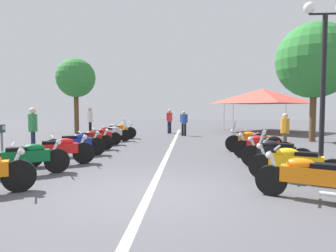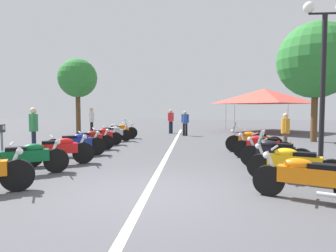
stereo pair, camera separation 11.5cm
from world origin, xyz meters
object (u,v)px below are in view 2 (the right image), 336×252
Objects in this scene: motorcycle_left_row_6 at (113,133)px; parking_meter at (2,139)px; bystander_0 at (92,119)px; event_tent at (264,96)px; motorcycle_right_row_3 at (262,146)px; motorcycle_right_row_1 at (293,163)px; motorcycle_left_row_3 at (76,144)px; roadside_tree_1 at (316,60)px; motorcycle_left_row_5 at (101,136)px; traffic_cone_0 at (290,149)px; bystander_1 at (34,127)px; motorcycle_right_row_4 at (253,141)px; motorcycle_left_row_7 at (120,131)px; bystander_2 at (185,121)px; roadside_tree_0 at (78,79)px; motorcycle_left_row_2 at (59,150)px; street_lamp_twin_globe at (324,55)px; motorcycle_left_row_1 at (27,158)px; bystander_4 at (171,119)px; motorcycle_right_row_0 at (307,177)px; motorcycle_left_row_4 at (89,139)px; motorcycle_right_row_2 at (274,153)px; bystander_3 at (285,130)px.

parking_meter reaches higher than motorcycle_left_row_6.
bystander_0 is 0.32× the size of event_tent.
motorcycle_right_row_3 is at bearing 166.36° from event_tent.
parking_meter is (0.65, 7.59, 0.44)m from motorcycle_right_row_1.
motorcycle_right_row_1 is (-3.20, -6.51, -0.01)m from motorcycle_left_row_3.
roadside_tree_1 is at bearing 0.71° from motorcycle_left_row_3.
motorcycle_left_row_5 is 7.29m from motorcycle_right_row_3.
traffic_cone_0 is (0.51, -1.10, -0.16)m from motorcycle_right_row_3.
motorcycle_right_row_4 is at bearing 163.45° from bystander_1.
roadside_tree_1 is at bearing -23.47° from motorcycle_left_row_7.
motorcycle_right_row_4 is 7.51m from bystander_2.
roadside_tree_0 is at bearing -57.39° from bystander_0.
motorcycle_right_row_1 is at bearing 168.95° from event_tent.
motorcycle_right_row_1 is at bearing 155.60° from roadside_tree_1.
traffic_cone_0 is (3.72, -1.16, -0.17)m from motorcycle_right_row_1.
motorcycle_left_row_2 is 0.41× the size of street_lamp_twin_globe.
motorcycle_left_row_6 is (7.68, -0.14, -0.00)m from motorcycle_left_row_1.
motorcycle_left_row_1 is at bearing -121.65° from motorcycle_left_row_5.
bystander_4 reaches higher than traffic_cone_0.
bystander_1 is 13.72m from roadside_tree_1.
parking_meter is (-2.55, 1.07, 0.43)m from motorcycle_left_row_3.
motorcycle_right_row_0 is 0.95× the size of motorcycle_right_row_3.
motorcycle_right_row_0 is 11.63m from roadside_tree_1.
traffic_cone_0 is 11.88m from event_tent.
motorcycle_left_row_5 is at bearing 61.19° from street_lamp_twin_globe.
motorcycle_left_row_2 reaches higher than motorcycle_left_row_5.
motorcycle_left_row_1 is at bearing -172.82° from bystander_2.
roadside_tree_1 reaches higher than bystander_2.
motorcycle_left_row_4 is at bearing 111.00° from roadside_tree_1.
motorcycle_left_row_4 is at bearing -111.97° from motorcycle_left_row_7.
roadside_tree_1 is at bearing -167.17° from bystander_4.
motorcycle_left_row_2 is 1.05× the size of motorcycle_left_row_6.
motorcycle_right_row_2 is 1.06× the size of bystander_1.
bystander_3 is at bearing -78.90° from motorcycle_right_row_0.
motorcycle_left_row_3 is at bearing 56.93° from motorcycle_left_row_1.
bystander_3 is (3.06, -7.64, 0.44)m from motorcycle_left_row_2.
event_tent reaches higher than parking_meter.
motorcycle_left_row_6 is 1.12× the size of bystander_4.
motorcycle_right_row_3 is 1.39m from motorcycle_right_row_4.
motorcycle_left_row_5 is at bearing -9.80° from motorcycle_right_row_2.
motorcycle_right_row_0 is at bearing -20.65° from parking_meter.
bystander_3 is (1.41, -7.77, 0.44)m from motorcycle_left_row_3.
event_tent is at bearing -76.45° from motorcycle_right_row_2.
bystander_2 is at bearing 16.21° from motorcycle_left_row_6.
motorcycle_right_row_3 reaches higher than motorcycle_right_row_0.
street_lamp_twin_globe is (3.23, -1.61, 2.82)m from motorcycle_right_row_0.
roadside_tree_0 is at bearing -102.23° from bystander_1.
bystander_4 reaches higher than motorcycle_left_row_6.
motorcycle_left_row_6 reaches higher than traffic_cone_0.
bystander_2 is at bearing -54.91° from motorcycle_right_row_3.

